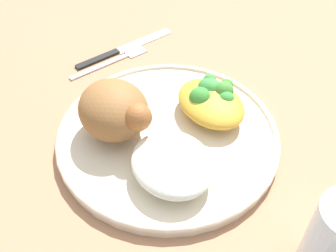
# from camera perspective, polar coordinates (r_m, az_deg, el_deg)

# --- Properties ---
(ground_plane) EXTENTS (2.00, 2.00, 0.00)m
(ground_plane) POSITION_cam_1_polar(r_m,az_deg,el_deg) (0.57, -0.00, -2.02)
(ground_plane) COLOR #A47151
(plate) EXTENTS (0.30, 0.30, 0.02)m
(plate) POSITION_cam_1_polar(r_m,az_deg,el_deg) (0.56, -0.00, -1.34)
(plate) COLOR beige
(plate) RESTS_ON ground_plane
(roasted_chicken) EXTENTS (0.11, 0.09, 0.07)m
(roasted_chicken) POSITION_cam_1_polar(r_m,az_deg,el_deg) (0.54, -7.32, 2.17)
(roasted_chicken) COLOR brown
(roasted_chicken) RESTS_ON plate
(rice_pile) EXTENTS (0.11, 0.10, 0.04)m
(rice_pile) POSITION_cam_1_polar(r_m,az_deg,el_deg) (0.50, 0.61, -5.20)
(rice_pile) COLOR silver
(rice_pile) RESTS_ON plate
(mac_cheese_with_broccoli) EXTENTS (0.11, 0.08, 0.04)m
(mac_cheese_with_broccoli) POSITION_cam_1_polar(r_m,az_deg,el_deg) (0.58, 5.98, 3.63)
(mac_cheese_with_broccoli) COLOR gold
(mac_cheese_with_broccoli) RESTS_ON plate
(fork) EXTENTS (0.02, 0.14, 0.01)m
(fork) POSITION_cam_1_polar(r_m,az_deg,el_deg) (0.71, -7.52, 8.93)
(fork) COLOR #B2B2B7
(fork) RESTS_ON ground_plane
(knife) EXTENTS (0.03, 0.19, 0.01)m
(knife) POSITION_cam_1_polar(r_m,az_deg,el_deg) (0.73, -7.06, 10.23)
(knife) COLOR black
(knife) RESTS_ON ground_plane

